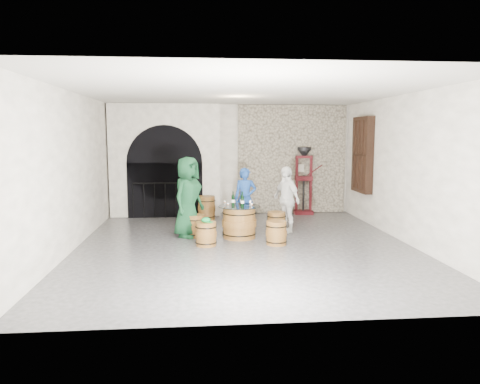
{
  "coord_description": "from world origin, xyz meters",
  "views": [
    {
      "loc": [
        -0.93,
        -9.34,
        2.34
      ],
      "look_at": [
        -0.03,
        0.74,
        1.05
      ],
      "focal_mm": 34.0,
      "sensor_mm": 36.0,
      "label": 1
    }
  ],
  "objects": [
    {
      "name": "ceiling",
      "position": [
        0.0,
        0.0,
        3.2
      ],
      "size": [
        8.0,
        8.0,
        0.0
      ],
      "primitive_type": "plane",
      "rotation": [
        3.14,
        0.0,
        0.0
      ],
      "color": "beige",
      "rests_on": "wall_back"
    },
    {
      "name": "barrel_stool_near_right",
      "position": [
        0.69,
        0.03,
        0.25
      ],
      "size": [
        0.46,
        0.46,
        0.51
      ],
      "color": "brown",
      "rests_on": "ground"
    },
    {
      "name": "stone_facing_panel",
      "position": [
        1.8,
        3.94,
        1.6
      ],
      "size": [
        3.2,
        0.12,
        3.18
      ],
      "primitive_type": "cube",
      "color": "#AA9F87",
      "rests_on": "ground"
    },
    {
      "name": "green_cap",
      "position": [
        -0.8,
        0.06,
        0.55
      ],
      "size": [
        0.24,
        0.19,
        0.11
      ],
      "color": "#0B7F32",
      "rests_on": "barrel_stool_near_left"
    },
    {
      "name": "person_white",
      "position": [
        1.14,
        1.29,
        0.79
      ],
      "size": [
        0.75,
        1.0,
        1.58
      ],
      "primitive_type": "imported",
      "rotation": [
        0.0,
        0.0,
        -1.13
      ],
      "color": "white",
      "rests_on": "ground"
    },
    {
      "name": "wall_front",
      "position": [
        0.0,
        -4.0,
        1.6
      ],
      "size": [
        8.0,
        0.0,
        8.0
      ],
      "primitive_type": "plane",
      "rotation": [
        -1.57,
        0.0,
        0.0
      ],
      "color": "white",
      "rests_on": "ground"
    },
    {
      "name": "barrel_stool_far",
      "position": [
        0.19,
        1.73,
        0.25
      ],
      "size": [
        0.46,
        0.46,
        0.51
      ],
      "color": "brown",
      "rests_on": "ground"
    },
    {
      "name": "wall_back",
      "position": [
        0.0,
        4.0,
        1.6
      ],
      "size": [
        8.0,
        0.0,
        8.0
      ],
      "primitive_type": "plane",
      "rotation": [
        1.57,
        0.0,
        0.0
      ],
      "color": "white",
      "rests_on": "ground"
    },
    {
      "name": "side_barrel",
      "position": [
        -0.75,
        3.03,
        0.33
      ],
      "size": [
        0.49,
        0.49,
        0.66
      ],
      "rotation": [
        0.0,
        0.0,
        0.35
      ],
      "color": "brown",
      "rests_on": "ground"
    },
    {
      "name": "person_green",
      "position": [
        -1.2,
        0.98,
        0.92
      ],
      "size": [
        0.98,
        1.07,
        1.84
      ],
      "primitive_type": "imported",
      "rotation": [
        0.0,
        0.0,
        0.99
      ],
      "color": "#103A1F",
      "rests_on": "ground"
    },
    {
      "name": "wine_bottle_center",
      "position": [
        0.02,
        0.65,
        0.86
      ],
      "size": [
        0.08,
        0.08,
        0.32
      ],
      "color": "black",
      "rests_on": "barrel_table"
    },
    {
      "name": "tasting_glass_c",
      "position": [
        -0.15,
        0.96,
        0.78
      ],
      "size": [
        0.05,
        0.05,
        0.1
      ],
      "primitive_type": null,
      "color": "#A3541F",
      "rests_on": "barrel_table"
    },
    {
      "name": "corking_press",
      "position": [
        2.12,
        3.7,
        1.15
      ],
      "size": [
        0.81,
        0.46,
        1.97
      ],
      "rotation": [
        0.0,
        0.0,
        -0.05
      ],
      "color": "#430B12",
      "rests_on": "ground"
    },
    {
      "name": "control_box",
      "position": [
        2.05,
        3.86,
        1.35
      ],
      "size": [
        0.18,
        0.1,
        0.22
      ],
      "primitive_type": "cube",
      "color": "silver",
      "rests_on": "wall_back"
    },
    {
      "name": "wall_left",
      "position": [
        -3.5,
        0.0,
        1.6
      ],
      "size": [
        0.0,
        8.0,
        8.0
      ],
      "primitive_type": "plane",
      "rotation": [
        1.57,
        0.0,
        1.57
      ],
      "color": "white",
      "rests_on": "ground"
    },
    {
      "name": "wine_bottle_right",
      "position": [
        0.02,
        0.8,
        0.86
      ],
      "size": [
        0.08,
        0.08,
        0.32
      ],
      "color": "black",
      "rests_on": "barrel_table"
    },
    {
      "name": "arched_opening",
      "position": [
        -1.9,
        3.74,
        1.58
      ],
      "size": [
        3.1,
        0.6,
        3.19
      ],
      "color": "white",
      "rests_on": "ground"
    },
    {
      "name": "wine_bottle_left",
      "position": [
        -0.18,
        0.82,
        0.86
      ],
      "size": [
        0.08,
        0.08,
        0.32
      ],
      "color": "black",
      "rests_on": "barrel_table"
    },
    {
      "name": "tasting_glass_b",
      "position": [
        0.21,
        0.8,
        0.78
      ],
      "size": [
        0.05,
        0.05,
        0.1
      ],
      "primitive_type": null,
      "color": "#A3541F",
      "rests_on": "barrel_table"
    },
    {
      "name": "person_blue",
      "position": [
        0.19,
        1.76,
        0.76
      ],
      "size": [
        0.58,
        0.4,
        1.52
      ],
      "primitive_type": "imported",
      "rotation": [
        0.0,
        0.0,
        -0.07
      ],
      "color": "navy",
      "rests_on": "ground"
    },
    {
      "name": "barrel_stool_near_left",
      "position": [
        -0.81,
        0.06,
        0.25
      ],
      "size": [
        0.46,
        0.46,
        0.51
      ],
      "color": "brown",
      "rests_on": "ground"
    },
    {
      "name": "tasting_glass_a",
      "position": [
        -0.31,
        0.59,
        0.78
      ],
      "size": [
        0.05,
        0.05,
        0.1
      ],
      "primitive_type": null,
      "color": "#A3541F",
      "rests_on": "barrel_table"
    },
    {
      "name": "ground",
      "position": [
        0.0,
        0.0,
        0.0
      ],
      "size": [
        8.0,
        8.0,
        0.0
      ],
      "primitive_type": "plane",
      "color": "#313133",
      "rests_on": "ground"
    },
    {
      "name": "shuttered_window",
      "position": [
        3.38,
        2.4,
        1.8
      ],
      "size": [
        0.23,
        1.1,
        2.0
      ],
      "color": "black",
      "rests_on": "wall_right"
    },
    {
      "name": "wall_right",
      "position": [
        3.5,
        0.0,
        1.6
      ],
      "size": [
        0.0,
        8.0,
        8.0
      ],
      "primitive_type": "plane",
      "rotation": [
        1.57,
        0.0,
        -1.57
      ],
      "color": "white",
      "rests_on": "ground"
    },
    {
      "name": "barrel_table",
      "position": [
        -0.04,
        0.74,
        0.36
      ],
      "size": [
        0.95,
        0.95,
        0.73
      ],
      "color": "brown",
      "rests_on": "ground"
    },
    {
      "name": "barrel_stool_right",
      "position": [
        0.88,
        1.17,
        0.25
      ],
      "size": [
        0.46,
        0.46,
        0.51
      ],
      "color": "brown",
      "rests_on": "ground"
    },
    {
      "name": "tasting_glass_e",
      "position": [
        0.21,
        0.51,
        0.78
      ],
      "size": [
        0.05,
        0.05,
        0.1
      ],
      "primitive_type": null,
      "color": "#A3541F",
      "rests_on": "barrel_table"
    },
    {
      "name": "barrel_stool_left",
      "position": [
        -1.04,
        0.95,
        0.25
      ],
      "size": [
        0.46,
        0.46,
        0.51
      ],
      "color": "brown",
      "rests_on": "ground"
    },
    {
      "name": "tasting_glass_f",
      "position": [
        -0.36,
        0.91,
        0.78
      ],
      "size": [
        0.05,
        0.05,
        0.1
      ],
      "primitive_type": null,
      "color": "#A3541F",
      "rests_on": "barrel_table"
    },
    {
      "name": "tasting_glass_d",
      "position": [
        0.23,
        0.95,
        0.78
      ],
      "size": [
        0.05,
        0.05,
        0.1
      ],
      "primitive_type": null,
      "color": "#A3541F",
      "rests_on": "barrel_table"
    }
  ]
}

